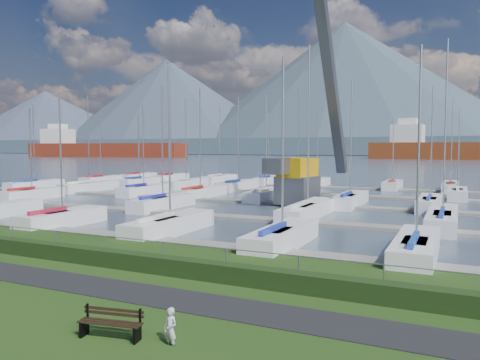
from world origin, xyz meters
The scene contains 12 objects.
path centered at (0.00, -3.00, 0.01)m, with size 160.00×2.00×0.04m, color black.
water centered at (0.00, 260.00, -0.40)m, with size 800.00×540.00×0.20m, color #404C5D.
hedge centered at (0.00, -0.40, 0.35)m, with size 80.00×0.70×0.70m, color black.
fence centered at (0.00, 0.00, 1.20)m, with size 0.04×0.04×80.00m, color gray.
foothill centered at (0.00, 330.00, 6.00)m, with size 900.00×80.00×12.00m, color #485B69.
mountains centered at (7.35, 404.62, 46.68)m, with size 1190.00×360.00×115.00m.
docks centered at (0.00, 26.00, -0.22)m, with size 90.00×41.60×0.25m.
bench_right centered at (4.78, -6.48, 0.42)m, with size 1.85×0.74×0.85m.
person centered at (6.49, -6.18, 0.57)m, with size 0.42×0.27×1.15m, color silver.
crane centered at (0.08, 26.64, 5.33)m, with size 4.93×13.41×22.35m.
cargo_ship_west centered at (-173.55, 192.93, 3.60)m, with size 94.70×30.41×21.50m.
sailboat_fleet centered at (-2.68, 27.98, 5.44)m, with size 75.65×50.11×13.60m.
Camera 1 is at (13.18, -16.19, 5.17)m, focal length 35.00 mm.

